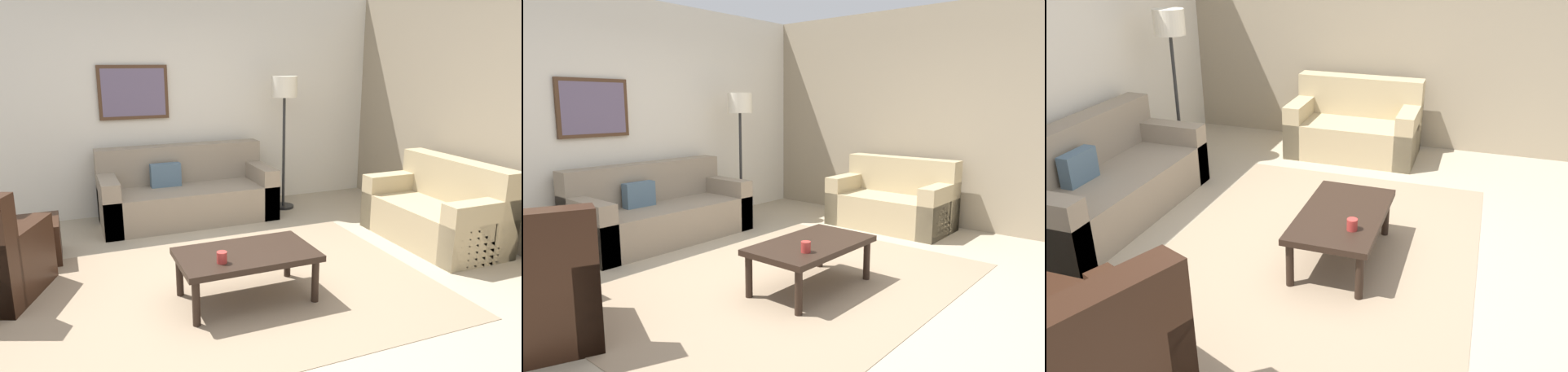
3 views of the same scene
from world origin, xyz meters
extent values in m
plane|color=tan|center=(0.00, 0.00, 0.00)|extent=(8.00, 8.00, 0.00)
cube|color=gray|center=(3.00, 0.00, 1.40)|extent=(0.12, 5.20, 2.80)
cube|color=gray|center=(0.00, 0.00, 0.00)|extent=(3.50, 2.49, 0.01)
cube|color=gray|center=(0.17, 2.00, 0.21)|extent=(2.05, 0.89, 0.42)
cube|color=gray|center=(0.17, 2.33, 0.44)|extent=(2.05, 0.24, 0.88)
cube|color=gray|center=(1.09, 2.00, 0.31)|extent=(0.20, 0.89, 0.62)
cube|color=slate|center=(-0.07, 2.11, 0.56)|extent=(0.36, 0.12, 0.28)
cube|color=tan|center=(2.39, 0.28, 0.21)|extent=(0.81, 1.48, 0.42)
cube|color=tan|center=(2.68, 0.28, 0.44)|extent=(0.24, 1.48, 0.88)
cube|color=tan|center=(2.39, 0.92, 0.31)|extent=(0.81, 0.20, 0.62)
cube|color=tan|center=(2.39, -0.36, 0.31)|extent=(0.81, 0.20, 0.62)
cube|color=black|center=(-1.97, 0.37, 0.47)|extent=(0.82, 0.49, 0.95)
cube|color=black|center=(-1.56, 0.52, 0.30)|extent=(0.45, 0.80, 0.60)
cylinder|color=black|center=(-0.40, -0.46, 0.18)|extent=(0.06, 0.06, 0.36)
cylinder|color=black|center=(0.58, -0.46, 0.18)|extent=(0.06, 0.06, 0.36)
cylinder|color=black|center=(-0.40, 0.06, 0.18)|extent=(0.06, 0.06, 0.36)
cylinder|color=black|center=(0.58, 0.06, 0.18)|extent=(0.06, 0.06, 0.36)
cube|color=black|center=(0.09, -0.20, 0.39)|extent=(1.10, 0.64, 0.05)
cylinder|color=#B2332D|center=(-0.16, -0.34, 0.45)|extent=(0.08, 0.08, 0.09)
cylinder|color=black|center=(1.45, 2.03, 0.01)|extent=(0.28, 0.28, 0.03)
cylinder|color=#262626|center=(1.45, 2.03, 0.72)|extent=(0.04, 0.04, 1.45)
cylinder|color=beige|center=(1.45, 2.03, 1.58)|extent=(0.32, 0.32, 0.26)
camera|label=1|loc=(-1.20, -3.63, 1.89)|focal=33.70mm
camera|label=2|loc=(-3.05, -2.57, 1.58)|focal=33.06mm
camera|label=3|loc=(-3.58, -1.12, 2.33)|focal=37.57mm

